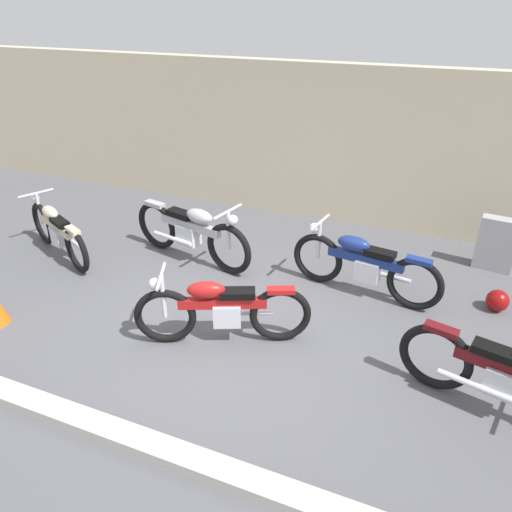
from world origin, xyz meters
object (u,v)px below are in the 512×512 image
Objects in this scene: motorcycle_cream at (57,231)px; stone_marker at (496,244)px; motorcycle_silver at (192,232)px; helmet at (497,301)px; motorcycle_blue at (363,265)px; motorcycle_red at (221,310)px.

stone_marker is at bearing -135.97° from motorcycle_cream.
stone_marker is 4.44m from motorcycle_silver.
motorcycle_blue is at bearing -170.91° from helmet.
helmet is 6.28m from motorcycle_cream.
motorcycle_silver is 2.56m from motorcycle_blue.
motorcycle_blue reaches higher than helmet.
motorcycle_cream reaches higher than helmet.
motorcycle_blue is 4.56m from motorcycle_cream.
stone_marker is 0.37× the size of motorcycle_silver.
helmet is at bearing -171.18° from motorcycle_red.
motorcycle_blue is at bearing 12.89° from motorcycle_silver.
motorcycle_silver reaches higher than helmet.
motorcycle_red is (-1.29, -1.63, -0.01)m from motorcycle_blue.
helmet is at bearing -162.56° from motorcycle_blue.
motorcycle_red is 1.05× the size of motorcycle_cream.
helmet is 4.27m from motorcycle_silver.
motorcycle_cream is at bearing -40.27° from motorcycle_red.
motorcycle_blue is at bearing -139.37° from stone_marker.
stone_marker is 0.45× the size of motorcycle_cream.
motorcycle_cream is at bearing -149.13° from motorcycle_silver.
motorcycle_blue is 1.15× the size of motorcycle_cream.
helmet is 1.74m from motorcycle_blue.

